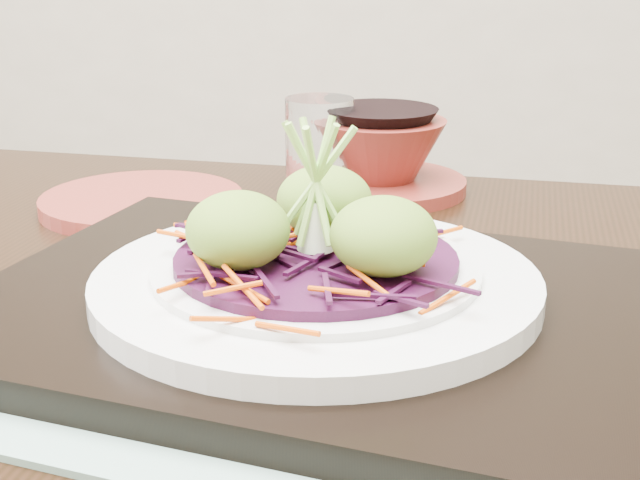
# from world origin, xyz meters

# --- Properties ---
(dining_table) EXTENTS (1.22, 0.88, 0.71)m
(dining_table) POSITION_xyz_m (0.09, 0.01, 0.62)
(dining_table) COLOR black
(dining_table) RESTS_ON ground
(placemat) EXTENTS (0.59, 0.51, 0.00)m
(placemat) POSITION_xyz_m (0.05, -0.03, 0.72)
(placemat) COLOR #7FA494
(placemat) RESTS_ON dining_table
(serving_tray) EXTENTS (0.51, 0.43, 0.02)m
(serving_tray) POSITION_xyz_m (0.05, -0.03, 0.73)
(serving_tray) COLOR black
(serving_tray) RESTS_ON placemat
(white_plate) EXTENTS (0.29, 0.29, 0.02)m
(white_plate) POSITION_xyz_m (0.05, -0.03, 0.75)
(white_plate) COLOR silver
(white_plate) RESTS_ON serving_tray
(cabbage_bed) EXTENTS (0.18, 0.18, 0.01)m
(cabbage_bed) POSITION_xyz_m (0.05, -0.03, 0.76)
(cabbage_bed) COLOR #370B2E
(cabbage_bed) RESTS_ON white_plate
(carrot_julienne) EXTENTS (0.22, 0.22, 0.01)m
(carrot_julienne) POSITION_xyz_m (0.05, -0.03, 0.77)
(carrot_julienne) COLOR #C94503
(carrot_julienne) RESTS_ON cabbage_bed
(guacamole_scoops) EXTENTS (0.16, 0.14, 0.05)m
(guacamole_scoops) POSITION_xyz_m (0.05, -0.03, 0.79)
(guacamole_scoops) COLOR olive
(guacamole_scoops) RESTS_ON cabbage_bed
(scallion_garnish) EXTENTS (0.07, 0.07, 0.10)m
(scallion_garnish) POSITION_xyz_m (0.05, -0.03, 0.81)
(scallion_garnish) COLOR #91CB51
(scallion_garnish) RESTS_ON cabbage_bed
(terracotta_side_plate) EXTENTS (0.26, 0.26, 0.01)m
(terracotta_side_plate) POSITION_xyz_m (-0.15, 0.22, 0.72)
(terracotta_side_plate) COLOR maroon
(terracotta_side_plate) RESTS_ON dining_table
(water_glass) EXTENTS (0.08, 0.08, 0.10)m
(water_glass) POSITION_xyz_m (0.01, 0.30, 0.76)
(water_glass) COLOR white
(water_glass) RESTS_ON dining_table
(terracotta_bowl_set) EXTENTS (0.18, 0.18, 0.07)m
(terracotta_bowl_set) POSITION_xyz_m (0.07, 0.31, 0.75)
(terracotta_bowl_set) COLOR maroon
(terracotta_bowl_set) RESTS_ON dining_table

